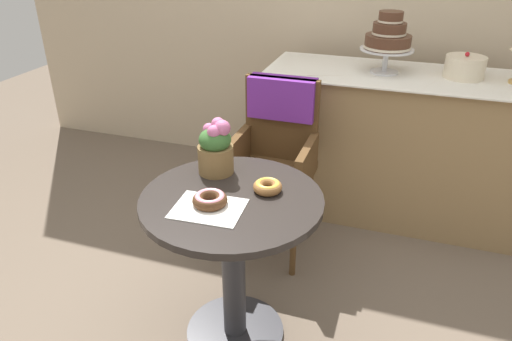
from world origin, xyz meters
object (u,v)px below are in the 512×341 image
wicker_chair (277,140)px  donut_mid (210,199)px  donut_front (268,186)px  flower_vase (215,148)px  cafe_table (233,241)px  round_layer_cake (465,67)px  tiered_cake_stand (388,38)px

wicker_chair → donut_mid: (-0.02, -0.83, 0.11)m
donut_front → flower_vase: flower_vase is taller
cafe_table → flower_vase: flower_vase is taller
donut_mid → round_layer_cake: round_layer_cake is taller
donut_front → donut_mid: donut_mid is taller
wicker_chair → tiered_cake_stand: tiered_cake_stand is taller
wicker_chair → tiered_cake_stand: size_ratio=2.81×
cafe_table → round_layer_cake: size_ratio=3.34×
donut_front → flower_vase: 0.29m
cafe_table → round_layer_cake: round_layer_cake is taller
flower_vase → round_layer_cake: 1.54m
flower_vase → round_layer_cake: (1.00, 1.16, 0.13)m
cafe_table → donut_front: 0.28m
wicker_chair → donut_front: (0.16, -0.67, 0.10)m
cafe_table → donut_mid: bearing=-125.0°
tiered_cake_stand → round_layer_cake: (0.43, 0.04, -0.14)m
wicker_chair → donut_mid: 0.84m
flower_vase → wicker_chair: bearing=80.2°
flower_vase → tiered_cake_stand: 1.29m
donut_front → round_layer_cake: (0.75, 1.25, 0.22)m
wicker_chair → tiered_cake_stand: 0.86m
donut_front → cafe_table: bearing=-144.3°
tiered_cake_stand → cafe_table: bearing=-108.8°
donut_front → tiered_cake_stand: size_ratio=0.34×
donut_front → round_layer_cake: size_ratio=0.54×
donut_mid → tiered_cake_stand: size_ratio=0.39×
tiered_cake_stand → flower_vase: bearing=-117.2°
cafe_table → flower_vase: bearing=127.8°
wicker_chair → flower_vase: 0.62m
wicker_chair → round_layer_cake: 1.12m
wicker_chair → donut_mid: bearing=-94.8°
wicker_chair → donut_mid: wicker_chair is taller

